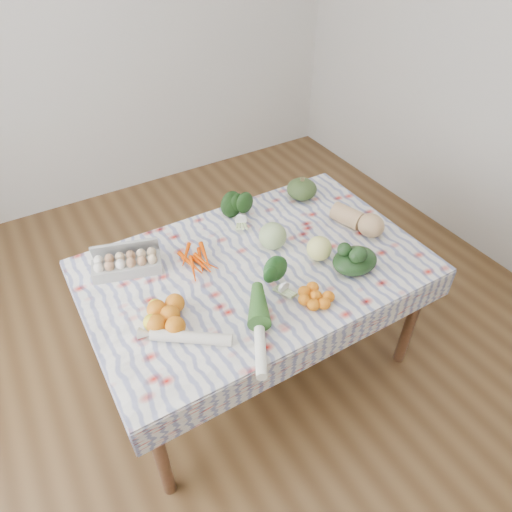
% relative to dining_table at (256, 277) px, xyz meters
% --- Properties ---
extents(ground, '(4.50, 4.50, 0.00)m').
position_rel_dining_table_xyz_m(ground, '(0.00, 0.00, -0.68)').
color(ground, '#52361C').
rests_on(ground, ground).
extents(wall_back, '(4.00, 0.04, 2.80)m').
position_rel_dining_table_xyz_m(wall_back, '(0.00, 2.25, 0.72)').
color(wall_back, silver).
rests_on(wall_back, ground).
extents(dining_table, '(1.60, 1.00, 0.75)m').
position_rel_dining_table_xyz_m(dining_table, '(0.00, 0.00, 0.00)').
color(dining_table, brown).
rests_on(dining_table, ground).
extents(tablecloth, '(1.66, 1.06, 0.01)m').
position_rel_dining_table_xyz_m(tablecloth, '(0.00, 0.00, 0.08)').
color(tablecloth, silver).
rests_on(tablecloth, dining_table).
extents(egg_carton, '(0.35, 0.22, 0.09)m').
position_rel_dining_table_xyz_m(egg_carton, '(-0.56, 0.28, 0.13)').
color(egg_carton, '#9D9D98').
rests_on(egg_carton, tablecloth).
extents(carrot_bunch, '(0.22, 0.21, 0.04)m').
position_rel_dining_table_xyz_m(carrot_bunch, '(-0.25, 0.17, 0.10)').
color(carrot_bunch, '#E94701').
rests_on(carrot_bunch, tablecloth).
extents(kale_bunch, '(0.22, 0.20, 0.15)m').
position_rel_dining_table_xyz_m(kale_bunch, '(0.11, 0.37, 0.16)').
color(kale_bunch, '#163211').
rests_on(kale_bunch, tablecloth).
extents(kabocha_squash, '(0.23, 0.23, 0.12)m').
position_rel_dining_table_xyz_m(kabocha_squash, '(0.54, 0.38, 0.14)').
color(kabocha_squash, '#3A5225').
rests_on(kabocha_squash, tablecloth).
extents(cabbage, '(0.17, 0.17, 0.14)m').
position_rel_dining_table_xyz_m(cabbage, '(0.14, 0.08, 0.16)').
color(cabbage, '#9AB773').
rests_on(cabbage, tablecloth).
extents(butternut_squash, '(0.21, 0.32, 0.13)m').
position_rel_dining_table_xyz_m(butternut_squash, '(0.62, -0.03, 0.15)').
color(butternut_squash, tan).
rests_on(butternut_squash, tablecloth).
extents(orange_cluster, '(0.36, 0.36, 0.09)m').
position_rel_dining_table_xyz_m(orange_cluster, '(-0.51, -0.13, 0.13)').
color(orange_cluster, orange).
rests_on(orange_cluster, tablecloth).
extents(broccoli, '(0.17, 0.17, 0.11)m').
position_rel_dining_table_xyz_m(broccoli, '(-0.00, -0.19, 0.14)').
color(broccoli, '#1C4D1B').
rests_on(broccoli, tablecloth).
extents(mandarin_cluster, '(0.24, 0.24, 0.06)m').
position_rel_dining_table_xyz_m(mandarin_cluster, '(0.11, -0.34, 0.11)').
color(mandarin_cluster, orange).
rests_on(mandarin_cluster, tablecloth).
extents(grapefruit, '(0.16, 0.16, 0.13)m').
position_rel_dining_table_xyz_m(grapefruit, '(0.30, -0.12, 0.15)').
color(grapefruit, '#EDED7D').
rests_on(grapefruit, tablecloth).
extents(spinach_bag, '(0.27, 0.24, 0.10)m').
position_rel_dining_table_xyz_m(spinach_bag, '(0.40, -0.27, 0.13)').
color(spinach_bag, black).
rests_on(spinach_bag, tablecloth).
extents(daikon, '(0.32, 0.25, 0.05)m').
position_rel_dining_table_xyz_m(daikon, '(-0.47, -0.27, 0.11)').
color(daikon, silver).
rests_on(daikon, tablecloth).
extents(leek, '(0.26, 0.43, 0.05)m').
position_rel_dining_table_xyz_m(leek, '(-0.21, -0.38, 0.11)').
color(leek, white).
rests_on(leek, tablecloth).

